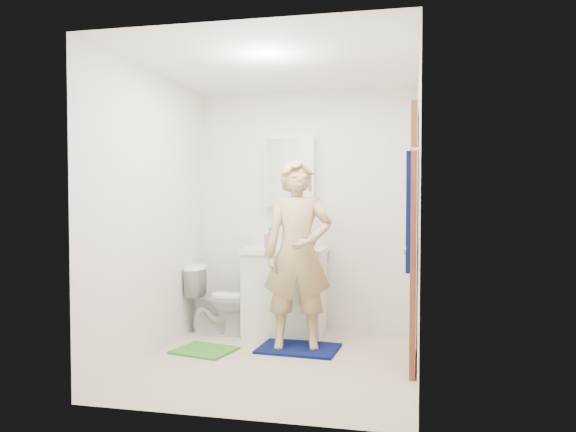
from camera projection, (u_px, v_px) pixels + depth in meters
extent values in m
cube|color=beige|center=(279.00, 363.00, 4.58)|extent=(2.20, 2.40, 0.02)
cube|color=white|center=(279.00, 65.00, 4.49)|extent=(2.20, 2.40, 0.02)
cube|color=white|center=(306.00, 211.00, 5.72)|extent=(2.20, 0.02, 2.40)
cube|color=white|center=(232.00, 222.00, 3.36)|extent=(2.20, 0.02, 2.40)
cube|color=white|center=(152.00, 214.00, 4.78)|extent=(0.02, 2.40, 2.40)
cube|color=white|center=(419.00, 216.00, 4.30)|extent=(0.02, 2.40, 2.40)
cube|color=white|center=(285.00, 293.00, 5.49)|extent=(0.75, 0.55, 0.80)
cube|color=white|center=(285.00, 250.00, 5.48)|extent=(0.79, 0.59, 0.05)
cylinder|color=white|center=(285.00, 249.00, 5.48)|extent=(0.40, 0.40, 0.03)
cylinder|color=silver|center=(289.00, 240.00, 5.65)|extent=(0.03, 0.03, 0.12)
cube|color=white|center=(290.00, 172.00, 5.67)|extent=(0.50, 0.12, 0.70)
cube|color=white|center=(289.00, 171.00, 5.61)|extent=(0.46, 0.01, 0.66)
cube|color=brown|center=(413.00, 238.00, 4.46)|extent=(0.05, 0.80, 2.05)
sphere|color=gold|center=(408.00, 251.00, 4.16)|extent=(0.07, 0.07, 0.07)
cube|color=#08124F|center=(408.00, 212.00, 3.76)|extent=(0.03, 0.24, 0.80)
cylinder|color=silver|center=(415.00, 149.00, 3.73)|extent=(0.06, 0.02, 0.02)
imported|color=white|center=(222.00, 299.00, 5.51)|extent=(0.71, 0.46, 0.68)
cube|color=#08124F|center=(298.00, 348.00, 4.94)|extent=(0.72, 0.54, 0.02)
cube|color=#408D2F|center=(204.00, 350.00, 4.89)|extent=(0.57, 0.51, 0.02)
imported|color=#CC5F84|center=(270.00, 238.00, 5.48)|extent=(0.10, 0.10, 0.19)
imported|color=#833E8A|center=(309.00, 242.00, 5.50)|extent=(0.18, 0.18, 0.11)
imported|color=tan|center=(298.00, 254.00, 4.93)|extent=(0.67, 0.51, 1.65)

